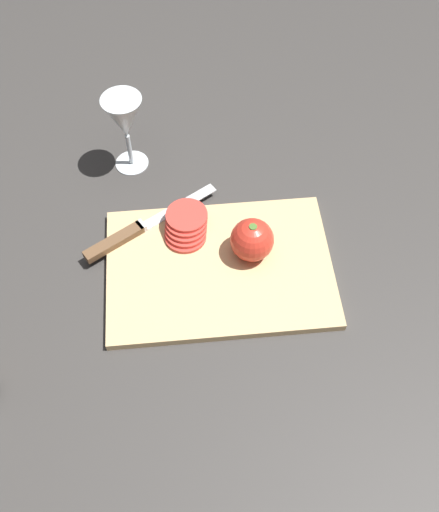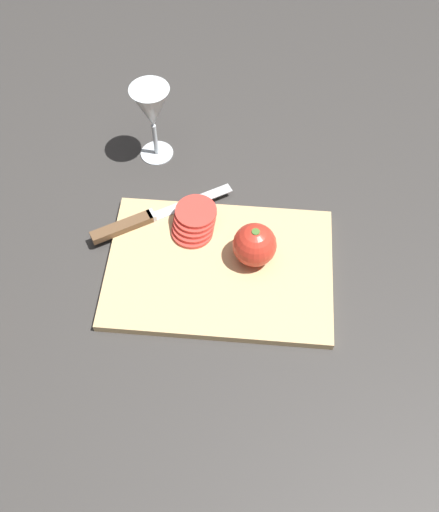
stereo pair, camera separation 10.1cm
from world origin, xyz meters
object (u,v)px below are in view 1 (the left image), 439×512
(wine_glass, at_px, (125,121))
(tomato_slice_stack_near, at_px, (186,226))
(whole_tomato, at_px, (252,240))
(knife, at_px, (126,235))

(wine_glass, bearing_deg, tomato_slice_stack_near, 117.21)
(wine_glass, relative_size, whole_tomato, 2.15)
(whole_tomato, xyz_separation_m, knife, (0.22, -0.05, -0.03))
(wine_glass, distance_m, knife, 0.21)
(whole_tomato, height_order, tomato_slice_stack_near, whole_tomato)
(wine_glass, bearing_deg, knife, 86.79)
(wine_glass, height_order, tomato_slice_stack_near, wine_glass)
(whole_tomato, relative_size, knife, 0.31)
(tomato_slice_stack_near, bearing_deg, wine_glass, -62.79)
(wine_glass, height_order, knife, wine_glass)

